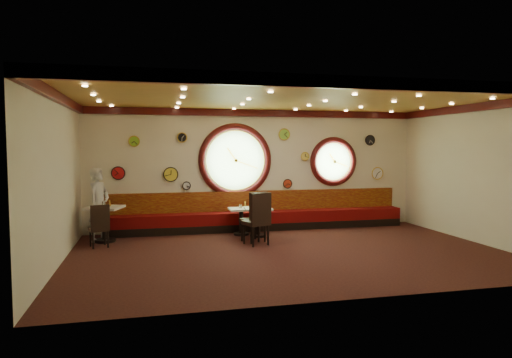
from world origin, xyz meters
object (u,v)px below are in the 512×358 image
at_px(chair_b, 259,215).
at_px(condiment_a_pepper, 105,204).
at_px(table_b, 241,218).
at_px(chair_a, 100,223).
at_px(condiment_a_salt, 102,204).
at_px(table_c, 258,218).
at_px(condiment_a_bottle, 110,203).
at_px(condiment_b_pepper, 241,206).
at_px(condiment_b_bottle, 245,205).
at_px(condiment_c_pepper, 260,206).
at_px(table_a, 105,220).
at_px(chair_c, 256,213).
at_px(condiment_c_salt, 255,206).
at_px(waiter, 99,204).
at_px(condiment_b_salt, 240,206).
at_px(condiment_c_bottle, 262,204).

relative_size(chair_b, condiment_a_pepper, 6.98).
distance_m(table_b, chair_a, 3.39).
bearing_deg(condiment_a_salt, table_c, -4.43).
distance_m(table_c, condiment_a_bottle, 3.53).
relative_size(condiment_b_pepper, condiment_a_bottle, 0.69).
distance_m(table_b, condiment_a_bottle, 3.17).
bearing_deg(chair_b, table_c, 58.13).
bearing_deg(chair_a, condiment_a_salt, 73.80).
xyz_separation_m(chair_a, condiment_b_bottle, (3.42, 0.78, 0.21)).
height_order(chair_a, condiment_c_pepper, chair_a).
height_order(table_a, condiment_b_bottle, condiment_b_bottle).
relative_size(chair_c, condiment_c_pepper, 8.36).
xyz_separation_m(table_a, table_b, (3.26, 0.10, -0.10)).
bearing_deg(condiment_c_salt, waiter, 174.50).
distance_m(table_a, condiment_b_bottle, 3.38).
height_order(condiment_a_pepper, waiter, waiter).
relative_size(chair_b, condiment_c_pepper, 8.48).
distance_m(chair_a, condiment_b_pepper, 3.39).
distance_m(table_a, chair_b, 3.60).
height_order(condiment_c_salt, condiment_a_pepper, condiment_a_pepper).
distance_m(table_a, condiment_b_salt, 3.23).
distance_m(chair_b, condiment_b_pepper, 1.31).
distance_m(table_b, condiment_b_bottle, 0.35).
relative_size(table_b, chair_b, 0.91).
height_order(chair_c, waiter, waiter).
relative_size(chair_b, condiment_b_bottle, 4.36).
xyz_separation_m(chair_a, condiment_b_salt, (3.27, 0.75, 0.18)).
bearing_deg(condiment_b_salt, condiment_c_pepper, -33.33).
bearing_deg(condiment_c_pepper, condiment_a_bottle, 176.55).
bearing_deg(chair_a, condiment_b_pepper, -4.13).
relative_size(chair_c, condiment_b_bottle, 4.30).
distance_m(table_c, condiment_b_bottle, 0.53).
relative_size(condiment_b_salt, condiment_b_pepper, 0.98).
xyz_separation_m(table_a, table_c, (3.62, -0.20, -0.07)).
relative_size(condiment_b_salt, condiment_c_bottle, 0.52).
height_order(table_c, chair_c, chair_c).
bearing_deg(table_a, chair_a, -94.66).
bearing_deg(condiment_b_salt, condiment_a_bottle, -178.45).
bearing_deg(condiment_b_salt, table_b, -29.09).
bearing_deg(waiter, chair_c, -76.36).
relative_size(condiment_a_salt, waiter, 0.06).
distance_m(condiment_b_pepper, condiment_c_bottle, 0.54).
height_order(table_c, chair_a, chair_a).
relative_size(chair_b, chair_c, 1.01).
xyz_separation_m(chair_c, condiment_b_pepper, (-0.16, 0.95, 0.05)).
height_order(condiment_b_salt, condiment_b_pepper, condiment_b_pepper).
bearing_deg(condiment_b_bottle, table_b, -158.64).
height_order(chair_a, condiment_b_pepper, chair_a).
height_order(chair_b, condiment_b_salt, chair_b).
bearing_deg(condiment_b_bottle, condiment_a_bottle, -178.12).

